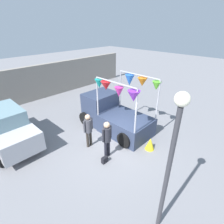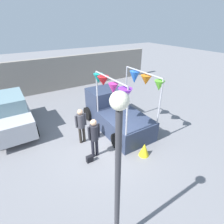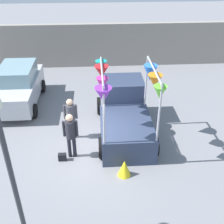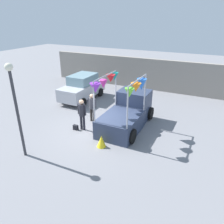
{
  "view_description": "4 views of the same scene",
  "coord_description": "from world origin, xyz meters",
  "px_view_note": "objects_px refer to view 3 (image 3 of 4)",
  "views": [
    {
      "loc": [
        -4.98,
        -4.71,
        5.37
      ],
      "look_at": [
        0.37,
        0.49,
        1.57
      ],
      "focal_mm": 28.0,
      "sensor_mm": 36.0,
      "label": 1
    },
    {
      "loc": [
        -3.17,
        -5.52,
        5.15
      ],
      "look_at": [
        0.42,
        0.22,
        1.56
      ],
      "focal_mm": 28.0,
      "sensor_mm": 36.0,
      "label": 2
    },
    {
      "loc": [
        0.19,
        -8.26,
        6.69
      ],
      "look_at": [
        0.73,
        0.23,
        1.52
      ],
      "focal_mm": 45.0,
      "sensor_mm": 36.0,
      "label": 3
    },
    {
      "loc": [
        5.5,
        -9.24,
        5.87
      ],
      "look_at": [
        0.81,
        0.26,
        1.16
      ],
      "focal_mm": 35.0,
      "sensor_mm": 36.0,
      "label": 4
    }
  ],
  "objects_px": {
    "parked_car": "(19,86)",
    "person_vendor": "(71,115)",
    "folded_kite_bundle_sunflower": "(124,168)",
    "vendor_truck": "(124,110)",
    "handbag": "(62,157)",
    "person_customer": "(71,132)",
    "street_lamp": "(7,158)"
  },
  "relations": [
    {
      "from": "parked_car",
      "to": "person_vendor",
      "type": "relative_size",
      "value": 2.32
    },
    {
      "from": "street_lamp",
      "to": "handbag",
      "type": "bearing_deg",
      "value": 77.26
    },
    {
      "from": "person_vendor",
      "to": "handbag",
      "type": "xyz_separation_m",
      "value": [
        -0.28,
        -1.37,
        -0.91
      ]
    },
    {
      "from": "parked_car",
      "to": "person_vendor",
      "type": "distance_m",
      "value": 3.9
    },
    {
      "from": "person_customer",
      "to": "person_vendor",
      "type": "distance_m",
      "value": 1.17
    },
    {
      "from": "parked_car",
      "to": "folded_kite_bundle_sunflower",
      "type": "bearing_deg",
      "value": -49.23
    },
    {
      "from": "parked_car",
      "to": "person_customer",
      "type": "bearing_deg",
      "value": -56.8
    },
    {
      "from": "handbag",
      "to": "person_customer",
      "type": "bearing_deg",
      "value": 29.74
    },
    {
      "from": "parked_car",
      "to": "handbag",
      "type": "bearing_deg",
      "value": -61.55
    },
    {
      "from": "handbag",
      "to": "parked_car",
      "type": "bearing_deg",
      "value": 118.45
    },
    {
      "from": "handbag",
      "to": "street_lamp",
      "type": "bearing_deg",
      "value": -102.74
    },
    {
      "from": "person_vendor",
      "to": "folded_kite_bundle_sunflower",
      "type": "distance_m",
      "value": 3.0
    },
    {
      "from": "person_vendor",
      "to": "street_lamp",
      "type": "relative_size",
      "value": 0.41
    },
    {
      "from": "handbag",
      "to": "street_lamp",
      "type": "distance_m",
      "value": 4.03
    },
    {
      "from": "vendor_truck",
      "to": "person_vendor",
      "type": "relative_size",
      "value": 2.36
    },
    {
      "from": "person_customer",
      "to": "vendor_truck",
      "type": "bearing_deg",
      "value": 39.09
    },
    {
      "from": "parked_car",
      "to": "person_vendor",
      "type": "height_order",
      "value": "parked_car"
    },
    {
      "from": "vendor_truck",
      "to": "handbag",
      "type": "bearing_deg",
      "value": -142.17
    },
    {
      "from": "person_customer",
      "to": "folded_kite_bundle_sunflower",
      "type": "height_order",
      "value": "person_customer"
    },
    {
      "from": "vendor_truck",
      "to": "handbag",
      "type": "distance_m",
      "value": 3.08
    },
    {
      "from": "person_customer",
      "to": "person_vendor",
      "type": "relative_size",
      "value": 1.03
    },
    {
      "from": "vendor_truck",
      "to": "person_vendor",
      "type": "bearing_deg",
      "value": -167.4
    },
    {
      "from": "street_lamp",
      "to": "folded_kite_bundle_sunflower",
      "type": "bearing_deg",
      "value": 37.31
    },
    {
      "from": "vendor_truck",
      "to": "parked_car",
      "type": "bearing_deg",
      "value": 152.4
    },
    {
      "from": "parked_car",
      "to": "folded_kite_bundle_sunflower",
      "type": "distance_m",
      "value": 6.84
    },
    {
      "from": "parked_car",
      "to": "handbag",
      "type": "distance_m",
      "value": 4.93
    },
    {
      "from": "handbag",
      "to": "folded_kite_bundle_sunflower",
      "type": "distance_m",
      "value": 2.31
    },
    {
      "from": "person_customer",
      "to": "street_lamp",
      "type": "xyz_separation_m",
      "value": [
        -1.03,
        -3.22,
        1.64
      ]
    },
    {
      "from": "person_customer",
      "to": "parked_car",
      "type": "bearing_deg",
      "value": 123.2
    },
    {
      "from": "person_customer",
      "to": "handbag",
      "type": "bearing_deg",
      "value": -150.26
    },
    {
      "from": "vendor_truck",
      "to": "person_customer",
      "type": "bearing_deg",
      "value": -140.91
    },
    {
      "from": "street_lamp",
      "to": "folded_kite_bundle_sunflower",
      "type": "xyz_separation_m",
      "value": [
        2.81,
        2.14,
        -2.42
      ]
    }
  ]
}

